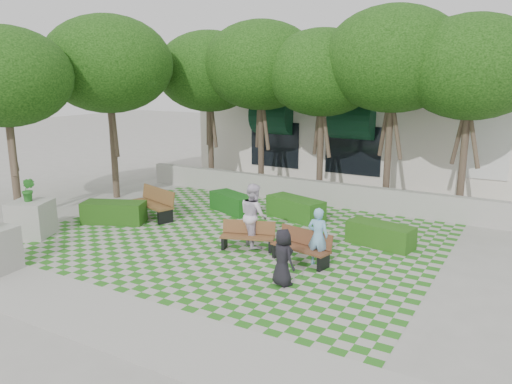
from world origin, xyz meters
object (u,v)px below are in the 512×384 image
Objects in this scene: person_blue at (318,237)px; bench_mid at (248,236)px; planter_back at (31,217)px; person_dark at (283,257)px; hedge_midleft at (233,203)px; hedge_midright at (295,209)px; bench_east at (302,247)px; bench_west at (153,204)px; person_white at (254,215)px; hedge_west at (114,212)px.

bench_mid is at bearing -5.81° from person_blue.
planter_back is (-6.40, -2.34, 0.23)m from bench_mid.
person_dark is (8.43, 0.58, 0.08)m from planter_back.
bench_mid is 4.10m from hedge_midleft.
hedge_midleft is 6.76m from person_dark.
hedge_midright is at bearing 43.34° from planter_back.
hedge_midleft is 6.72m from planter_back.
bench_mid is at bearing -86.82° from hedge_midright.
person_blue is at bearing 12.59° from bench_east.
hedge_midright is 4.41m from person_blue.
person_white is (4.54, -0.80, 0.43)m from bench_west.
hedge_midleft is at bearing -20.84° from person_dark.
planter_back reaches higher than person_dark.
hedge_midleft is at bearing -171.99° from hedge_midright.
person_blue is (7.51, -0.14, 0.42)m from hedge_west.
hedge_west is 7.52m from person_blue.
person_blue is at bearing -70.95° from person_dark.
hedge_midleft is at bearing 63.92° from bench_west.
person_dark is at bearing 3.97° from planter_back.
hedge_west is (-2.71, -3.20, 0.02)m from hedge_midleft.
planter_back reaches higher than bench_west.
person_dark is (6.57, -2.89, 0.19)m from bench_west.
person_white reaches higher than person_dark.
hedge_west is 1.33× the size of person_blue.
person_white is at bearing -19.71° from person_dark.
bench_west reaches higher than hedge_midleft.
bench_west is 6.90m from person_blue.
bench_mid is 0.77× the size of hedge_midright.
planter_back is 1.33× the size of person_dark.
person_dark reaches higher than hedge_midright.
hedge_midright is 1.35× the size of person_blue.
person_dark is at bearing -60.27° from bench_mid.
person_blue is (0.45, 0.01, 0.36)m from bench_east.
person_blue reaches higher than hedge_midright.
bench_west is at bearing 146.61° from bench_mid.
person_white is (-0.01, 0.34, 0.54)m from bench_mid.
hedge_midleft is at bearing 109.74° from bench_mid.
person_blue is at bearing -154.57° from person_white.
person_blue is (2.22, -0.15, 0.39)m from bench_mid.
hedge_midright is 3.24m from person_white.
bench_mid reaches higher than hedge_midleft.
person_white is at bearing -14.23° from person_blue.
person_dark is at bearing -67.17° from hedge_midright.
person_blue is 1.62m from person_dark.
bench_west is 4.64m from person_white.
bench_east is at bearing -61.85° from hedge_midright.
planter_back reaches higher than bench_mid.
bench_west is 1.01× the size of hedge_west.
planter_back is at bearing -179.27° from bench_mid.
hedge_midleft is at bearing 153.74° from bench_east.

